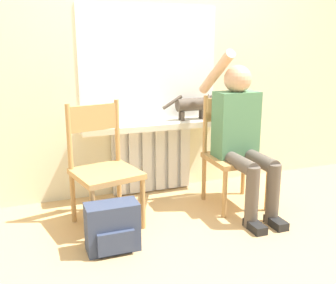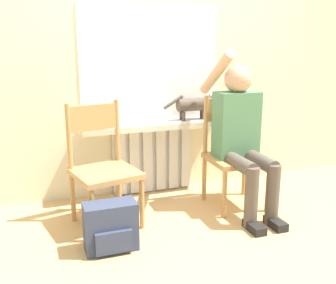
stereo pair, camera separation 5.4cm
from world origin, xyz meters
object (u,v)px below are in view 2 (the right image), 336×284
(chair_left, at_px, (103,165))
(person, at_px, (242,132))
(chair_right, at_px, (234,152))
(cat, at_px, (197,104))
(backpack, at_px, (111,227))

(chair_left, xyz_separation_m, person, (1.08, -0.11, 0.19))
(chair_left, height_order, person, person)
(chair_right, xyz_separation_m, cat, (-0.15, 0.44, 0.34))
(backpack, bearing_deg, chair_left, 85.13)
(chair_left, bearing_deg, chair_right, -12.72)
(chair_left, bearing_deg, backpack, -107.65)
(person, bearing_deg, backpack, -164.69)
(chair_left, relative_size, chair_right, 1.00)
(chair_left, xyz_separation_m, chair_right, (1.08, 0.00, 0.00))
(cat, bearing_deg, chair_left, -154.86)
(chair_right, relative_size, cat, 1.79)
(person, bearing_deg, cat, 104.73)
(chair_right, xyz_separation_m, backpack, (-1.11, -0.42, -0.29))
(chair_left, bearing_deg, person, -18.84)
(cat, bearing_deg, backpack, -138.49)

